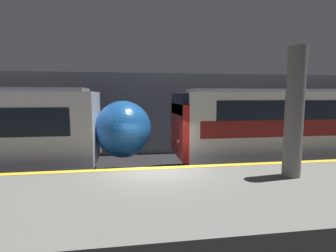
# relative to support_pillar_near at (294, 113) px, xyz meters

# --- Properties ---
(ground_plane) EXTENTS (120.00, 120.00, 0.00)m
(ground_plane) POSITION_rel_support_pillar_near_xyz_m (-3.94, 1.63, -2.98)
(ground_plane) COLOR black
(platform) EXTENTS (40.00, 4.66, 1.06)m
(platform) POSITION_rel_support_pillar_near_xyz_m (-3.94, -0.70, -2.46)
(platform) COLOR slate
(platform) RESTS_ON ground
(station_rear_barrier) EXTENTS (50.00, 0.15, 4.80)m
(station_rear_barrier) POSITION_rel_support_pillar_near_xyz_m (-3.94, 8.37, -0.58)
(station_rear_barrier) COLOR gray
(station_rear_barrier) RESTS_ON ground
(support_pillar_near) EXTENTS (0.54, 0.54, 3.88)m
(support_pillar_near) POSITION_rel_support_pillar_near_xyz_m (0.00, 0.00, 0.00)
(support_pillar_near) COLOR slate
(support_pillar_near) RESTS_ON platform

